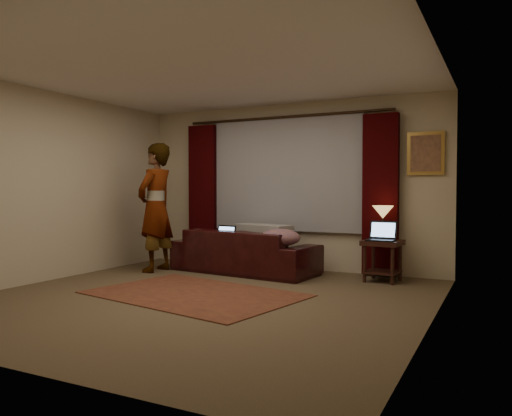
{
  "coord_description": "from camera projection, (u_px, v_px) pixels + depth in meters",
  "views": [
    {
      "loc": [
        3.1,
        -4.79,
        1.24
      ],
      "look_at": [
        0.1,
        1.2,
        1.0
      ],
      "focal_mm": 35.0,
      "sensor_mm": 36.0,
      "label": 1
    }
  ],
  "objects": [
    {
      "name": "floor",
      "position": [
        201.0,
        299.0,
        5.71
      ],
      "size": [
        5.0,
        5.0,
        0.01
      ],
      "primitive_type": "cube",
      "color": "brown",
      "rests_on": "ground"
    },
    {
      "name": "ceiling",
      "position": [
        200.0,
        69.0,
        5.62
      ],
      "size": [
        5.0,
        5.0,
        0.02
      ],
      "primitive_type": "cube",
      "color": "silver",
      "rests_on": "ground"
    },
    {
      "name": "wall_back",
      "position": [
        287.0,
        186.0,
        7.9
      ],
      "size": [
        5.0,
        0.02,
        2.6
      ],
      "primitive_type": "cube",
      "color": "beige",
      "rests_on": "ground"
    },
    {
      "name": "wall_front",
      "position": [
        2.0,
        181.0,
        3.43
      ],
      "size": [
        5.0,
        0.02,
        2.6
      ],
      "primitive_type": "cube",
      "color": "beige",
      "rests_on": "ground"
    },
    {
      "name": "wall_left",
      "position": [
        46.0,
        186.0,
        6.78
      ],
      "size": [
        0.02,
        5.0,
        2.6
      ],
      "primitive_type": "cube",
      "color": "beige",
      "rests_on": "ground"
    },
    {
      "name": "wall_right",
      "position": [
        432.0,
        183.0,
        4.54
      ],
      "size": [
        0.02,
        5.0,
        2.6
      ],
      "primitive_type": "cube",
      "color": "beige",
      "rests_on": "ground"
    },
    {
      "name": "sheer_curtain",
      "position": [
        286.0,
        174.0,
        7.84
      ],
      "size": [
        2.5,
        0.05,
        1.8
      ],
      "primitive_type": "cube",
      "color": "#98989F",
      "rests_on": "wall_back"
    },
    {
      "name": "drape_left",
      "position": [
        203.0,
        194.0,
        8.47
      ],
      "size": [
        0.5,
        0.14,
        2.3
      ],
      "primitive_type": "cube",
      "color": "black",
      "rests_on": "floor"
    },
    {
      "name": "drape_right",
      "position": [
        381.0,
        194.0,
        7.13
      ],
      "size": [
        0.5,
        0.14,
        2.3
      ],
      "primitive_type": "cube",
      "color": "black",
      "rests_on": "floor"
    },
    {
      "name": "curtain_rod",
      "position": [
        284.0,
        117.0,
        7.76
      ],
      "size": [
        0.04,
        0.04,
        3.4
      ],
      "primitive_type": "cylinder",
      "color": "#2F1F12",
      "rests_on": "wall_back"
    },
    {
      "name": "picture_frame",
      "position": [
        426.0,
        153.0,
        6.91
      ],
      "size": [
        0.5,
        0.04,
        0.6
      ],
      "primitive_type": "cube",
      "color": "#B2873B",
      "rests_on": "wall_back"
    },
    {
      "name": "sofa",
      "position": [
        244.0,
        243.0,
        7.49
      ],
      "size": [
        2.32,
        1.21,
        0.9
      ],
      "primitive_type": "imported",
      "rotation": [
        0.0,
        0.0,
        3.03
      ],
      "color": "black",
      "rests_on": "floor"
    },
    {
      "name": "throw_blanket",
      "position": [
        263.0,
        212.0,
        7.57
      ],
      "size": [
        0.98,
        0.6,
        0.11
      ],
      "primitive_type": "cube",
      "rotation": [
        0.0,
        0.0,
        -0.27
      ],
      "color": "#9B9893",
      "rests_on": "sofa"
    },
    {
      "name": "clothing_pile",
      "position": [
        280.0,
        238.0,
        6.95
      ],
      "size": [
        0.63,
        0.52,
        0.24
      ],
      "primitive_type": "ellipsoid",
      "rotation": [
        0.0,
        0.0,
        0.14
      ],
      "color": "#815560",
      "rests_on": "sofa"
    },
    {
      "name": "laptop_sofa",
      "position": [
        221.0,
        234.0,
        7.51
      ],
      "size": [
        0.4,
        0.43,
        0.25
      ],
      "primitive_type": null,
      "rotation": [
        0.0,
        0.0,
        -0.18
      ],
      "color": "black",
      "rests_on": "sofa"
    },
    {
      "name": "area_rug",
      "position": [
        194.0,
        294.0,
        5.92
      ],
      "size": [
        2.69,
        2.04,
        0.01
      ],
      "primitive_type": "cube",
      "rotation": [
        0.0,
        0.0,
        -0.19
      ],
      "color": "brown",
      "rests_on": "floor"
    },
    {
      "name": "end_table",
      "position": [
        382.0,
        261.0,
        6.75
      ],
      "size": [
        0.52,
        0.52,
        0.56
      ],
      "primitive_type": "cube",
      "rotation": [
        0.0,
        0.0,
        -0.08
      ],
      "color": "black",
      "rests_on": "floor"
    },
    {
      "name": "tiffany_lamp",
      "position": [
        383.0,
        222.0,
        6.87
      ],
      "size": [
        0.37,
        0.37,
        0.46
      ],
      "primitive_type": null,
      "rotation": [
        0.0,
        0.0,
        -0.35
      ],
      "color": "#9B954B",
      "rests_on": "end_table"
    },
    {
      "name": "laptop_table",
      "position": [
        381.0,
        231.0,
        6.65
      ],
      "size": [
        0.37,
        0.41,
        0.26
      ],
      "primitive_type": null,
      "rotation": [
        0.0,
        0.0,
        -0.03
      ],
      "color": "black",
      "rests_on": "end_table"
    },
    {
      "name": "person",
      "position": [
        156.0,
        207.0,
        7.6
      ],
      "size": [
        0.58,
        0.58,
        1.95
      ],
      "primitive_type": "imported",
      "rotation": [
        0.0,
        0.0,
        -1.55
      ],
      "color": "#9B9893",
      "rests_on": "floor"
    }
  ]
}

